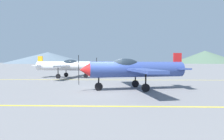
% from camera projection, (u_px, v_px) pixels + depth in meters
% --- Properties ---
extents(ground_plane, '(400.00, 400.00, 0.00)m').
position_uv_depth(ground_plane, '(105.00, 90.00, 13.31)').
color(ground_plane, slate).
extents(apron_line_near, '(80.00, 0.16, 0.01)m').
position_uv_depth(apron_line_near, '(98.00, 106.00, 8.65)').
color(apron_line_near, yellow).
rests_on(apron_line_near, ground_plane).
extents(apron_line_far, '(80.00, 0.16, 0.01)m').
position_uv_depth(apron_line_far, '(109.00, 80.00, 20.71)').
color(apron_line_far, yellow).
rests_on(apron_line_far, ground_plane).
extents(airplane_near, '(8.15, 9.29, 2.79)m').
position_uv_depth(airplane_near, '(134.00, 69.00, 13.59)').
color(airplane_near, '#33478C').
rests_on(airplane_near, ground_plane).
extents(airplane_mid, '(8.14, 9.32, 2.79)m').
position_uv_depth(airplane_mid, '(66.00, 66.00, 23.18)').
color(airplane_mid, silver).
rests_on(airplane_mid, ground_plane).
extents(car_sedan, '(4.66, 3.26, 1.62)m').
position_uv_depth(car_sedan, '(149.00, 69.00, 31.18)').
color(car_sedan, white).
rests_on(car_sedan, ground_plane).
extents(hill_left, '(74.75, 74.75, 10.24)m').
position_uv_depth(hill_left, '(48.00, 58.00, 167.74)').
color(hill_left, slate).
rests_on(hill_left, ground_plane).
extents(hill_centerleft, '(56.39, 56.39, 10.94)m').
position_uv_depth(hill_centerleft, '(205.00, 57.00, 157.01)').
color(hill_centerleft, '#4C6651').
rests_on(hill_centerleft, ground_plane).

